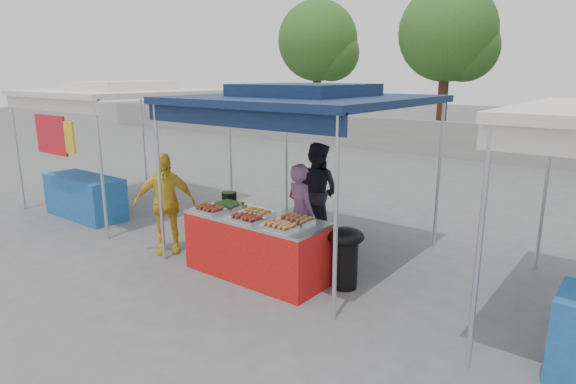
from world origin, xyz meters
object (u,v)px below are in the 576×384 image
Objects in this scene: cooking_pot at (229,197)px; wok_burner at (345,252)px; vendor_table at (257,246)px; vendor_woman at (300,213)px; customer_person at (165,203)px; helper_man at (316,192)px.

cooking_pot is 2.06m from wok_burner.
vendor_table is 9.03× the size of cooking_pot.
customer_person reaches higher than vendor_woman.
wok_burner is at bearing 19.64° from vendor_table.
cooking_pot is at bearing -16.51° from customer_person.
vendor_woman reaches higher than wok_burner.
cooking_pot reaches higher than wok_burner.
customer_person reaches higher than vendor_table.
helper_man is 1.05× the size of customer_person.
customer_person is (-1.73, -0.16, 0.36)m from vendor_table.
customer_person is at bearing 50.41° from helper_man.
vendor_table is 1.28× the size of customer_person.
helper_man is at bearing 64.48° from cooking_pot.
cooking_pot is 0.14× the size of customer_person.
cooking_pot is 1.52m from helper_man.
vendor_woman is at bearing 25.09° from cooking_pot.
helper_man is at bearing 3.40° from customer_person.
wok_burner is 0.52× the size of customer_person.
cooking_pot is 0.27× the size of wok_burner.
vendor_woman is (0.13, 0.83, 0.31)m from vendor_table.
vendor_table is at bearing -42.75° from customer_person.
cooking_pot is (-0.86, 0.37, 0.49)m from vendor_table.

